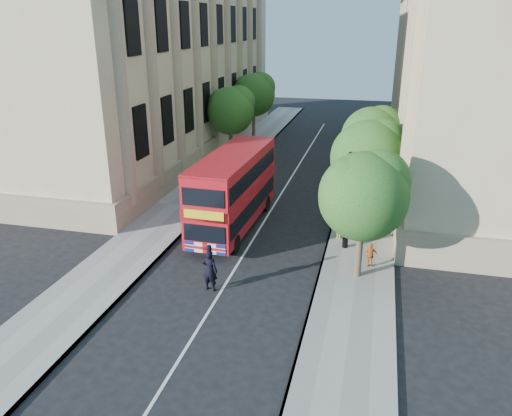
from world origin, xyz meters
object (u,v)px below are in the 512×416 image
Objects in this scene: lamp_post at (348,204)px; police_constable at (210,270)px; box_van at (236,180)px; woman_pedestrian at (374,224)px; double_decker_bus at (234,188)px.

police_constable is at bearing -133.79° from lamp_post.
box_van reaches higher than woman_pedestrian.
woman_pedestrian is (8.92, -4.15, -0.57)m from box_van.
double_decker_bus reaches higher than woman_pedestrian.
double_decker_bus reaches higher than box_van.
police_constable is (-5.50, -5.74, -1.53)m from lamp_post.
double_decker_bus is (-6.50, 1.52, -0.12)m from lamp_post.
police_constable is 10.00m from woman_pedestrian.
lamp_post is 6.68m from double_decker_bus.
double_decker_bus is 8.00m from woman_pedestrian.
woman_pedestrian is at bearing 47.88° from lamp_post.
double_decker_bus is at bearing 166.81° from lamp_post.
box_van is 11.60m from police_constable.
police_constable is (2.04, -11.41, -0.56)m from box_van.
box_van is at bearing -59.64° from woman_pedestrian.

